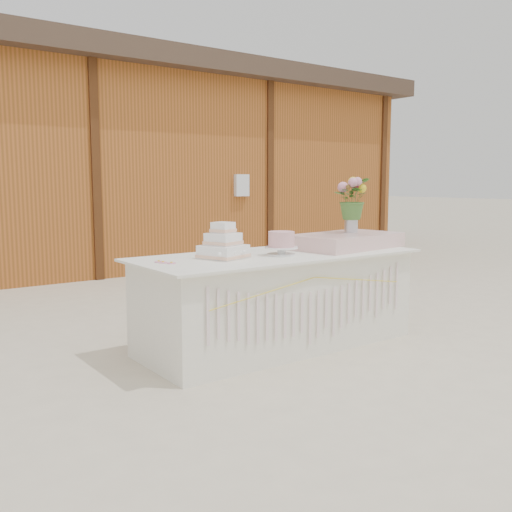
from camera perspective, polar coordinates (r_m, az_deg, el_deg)
The scene contains 9 objects.
ground at distance 4.83m, azimuth 2.13°, elevation -8.88°, with size 80.00×80.00×0.00m, color beige.
barn at distance 10.04m, azimuth -19.90°, elevation 8.82°, with size 12.60×4.60×3.30m.
cake_table at distance 4.73m, azimuth 2.19°, elevation -4.39°, with size 2.40×1.00×0.77m.
wedding_cake at distance 4.39m, azimuth -3.30°, elevation 1.00°, with size 0.39×0.39×0.28m.
pink_cake_stand at distance 4.56m, azimuth 2.56°, elevation 1.41°, with size 0.27×0.27×0.19m.
satin_runner at distance 5.14m, azimuth 8.98°, elevation 1.51°, with size 1.00×0.58×0.13m, color beige.
flower_vase at distance 5.27m, azimuth 9.49°, elevation 3.25°, with size 0.12×0.12×0.17m, color silver.
bouquet at distance 5.26m, azimuth 9.56°, elevation 6.20°, with size 0.34×0.29×0.38m, color #3F6D2B.
loose_flowers at distance 4.17m, azimuth -9.20°, elevation -0.61°, with size 0.13×0.31×0.02m, color pink, non-canonical shape.
Camera 1 is at (-2.88, -3.63, 1.35)m, focal length 40.00 mm.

